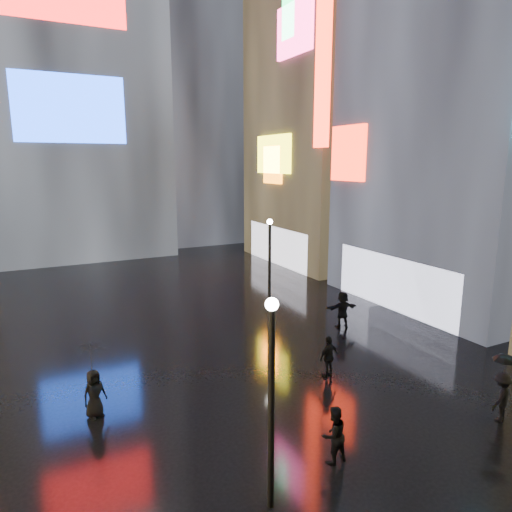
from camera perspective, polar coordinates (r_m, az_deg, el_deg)
ground at (r=23.74m, az=-8.89°, el=-8.36°), size 140.00×140.00×0.00m
building_right_mid at (r=29.98m, az=25.88°, el=23.91°), size 10.28×13.70×30.00m
building_right_far at (r=39.11m, az=9.52°, el=20.20°), size 10.28×12.00×28.00m
tower_main at (r=47.21m, az=-24.03°, el=26.65°), size 16.00×14.20×42.00m
tower_flank_right at (r=50.62m, az=-9.06°, el=21.70°), size 12.00×12.00×34.00m
lamp_near at (r=10.78m, az=1.92°, el=-16.77°), size 0.30×0.30×5.20m
lamp_far at (r=23.93m, az=1.71°, el=-0.71°), size 0.30×0.30×5.20m
pedestrian_1 at (r=13.48m, az=9.68°, el=-21.15°), size 0.81×0.65×1.61m
pedestrian_2 at (r=16.96m, az=28.33°, el=-15.26°), size 1.13×0.81×1.59m
pedestrian_3 at (r=18.00m, az=9.08°, el=-12.31°), size 1.01×0.60×1.61m
pedestrian_4 at (r=16.13m, az=-19.56°, el=-15.89°), size 0.91×0.76×1.59m
pedestrian_5 at (r=23.14m, az=10.76°, el=-6.58°), size 1.75×0.79×1.82m
umbrella_1 at (r=16.51m, az=28.71°, el=-11.76°), size 1.06×1.06×0.66m
umbrella_2 at (r=15.60m, az=-19.88°, el=-11.79°), size 1.42×1.42×0.92m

